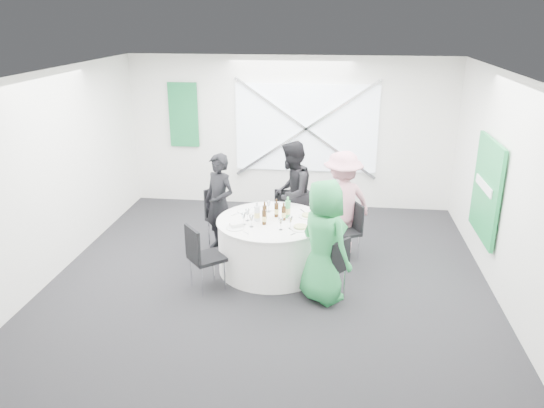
# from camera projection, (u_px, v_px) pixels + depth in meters

# --- Properties ---
(floor) EXTENTS (6.00, 6.00, 0.00)m
(floor) POSITION_uv_depth(u_px,v_px,m) (270.00, 275.00, 7.50)
(floor) COLOR black
(floor) RESTS_ON ground
(ceiling) EXTENTS (6.00, 6.00, 0.00)m
(ceiling) POSITION_uv_depth(u_px,v_px,m) (270.00, 73.00, 6.55)
(ceiling) COLOR white
(ceiling) RESTS_ON wall_back
(wall_back) EXTENTS (6.00, 0.00, 6.00)m
(wall_back) POSITION_uv_depth(u_px,v_px,m) (290.00, 133.00, 9.82)
(wall_back) COLOR white
(wall_back) RESTS_ON floor
(wall_front) EXTENTS (6.00, 0.00, 6.00)m
(wall_front) POSITION_uv_depth(u_px,v_px,m) (224.00, 292.00, 4.22)
(wall_front) COLOR white
(wall_front) RESTS_ON floor
(wall_left) EXTENTS (0.00, 6.00, 6.00)m
(wall_left) POSITION_uv_depth(u_px,v_px,m) (56.00, 173.00, 7.36)
(wall_left) COLOR white
(wall_left) RESTS_ON floor
(wall_right) EXTENTS (0.00, 6.00, 6.00)m
(wall_right) POSITION_uv_depth(u_px,v_px,m) (506.00, 189.00, 6.69)
(wall_right) COLOR white
(wall_right) RESTS_ON floor
(window_panel) EXTENTS (2.60, 0.03, 1.60)m
(window_panel) POSITION_uv_depth(u_px,v_px,m) (306.00, 128.00, 9.72)
(window_panel) COLOR white
(window_panel) RESTS_ON wall_back
(window_brace_a) EXTENTS (2.63, 0.05, 1.84)m
(window_brace_a) POSITION_uv_depth(u_px,v_px,m) (306.00, 129.00, 9.68)
(window_brace_a) COLOR silver
(window_brace_a) RESTS_ON window_panel
(window_brace_b) EXTENTS (2.63, 0.05, 1.84)m
(window_brace_b) POSITION_uv_depth(u_px,v_px,m) (306.00, 129.00, 9.68)
(window_brace_b) COLOR silver
(window_brace_b) RESTS_ON window_panel
(green_banner) EXTENTS (0.55, 0.04, 1.20)m
(green_banner) POSITION_uv_depth(u_px,v_px,m) (184.00, 115.00, 9.90)
(green_banner) COLOR #136233
(green_banner) RESTS_ON wall_back
(green_sign) EXTENTS (0.05, 1.20, 1.40)m
(green_sign) POSITION_uv_depth(u_px,v_px,m) (486.00, 189.00, 7.32)
(green_sign) COLOR #18853E
(green_sign) RESTS_ON wall_right
(banquet_table) EXTENTS (1.56, 1.56, 0.76)m
(banquet_table) POSITION_uv_depth(u_px,v_px,m) (272.00, 245.00, 7.56)
(banquet_table) COLOR silver
(banquet_table) RESTS_ON floor
(chair_back) EXTENTS (0.39, 0.40, 0.82)m
(chair_back) POSITION_uv_depth(u_px,v_px,m) (284.00, 212.00, 8.54)
(chair_back) COLOR black
(chair_back) RESTS_ON floor
(chair_back_left) EXTENTS (0.59, 0.59, 0.93)m
(chair_back_left) POSITION_uv_depth(u_px,v_px,m) (220.00, 212.00, 8.32)
(chair_back_left) COLOR black
(chair_back_left) RESTS_ON floor
(chair_back_right) EXTENTS (0.52, 0.52, 0.85)m
(chair_back_right) POSITION_uv_depth(u_px,v_px,m) (350.00, 226.00, 7.91)
(chair_back_right) COLOR black
(chair_back_right) RESTS_ON floor
(chair_front_right) EXTENTS (0.53, 0.53, 0.83)m
(chair_front_right) POSITION_uv_depth(u_px,v_px,m) (334.00, 263.00, 6.77)
(chair_front_right) COLOR black
(chair_front_right) RESTS_ON floor
(chair_front_left) EXTENTS (0.58, 0.58, 0.91)m
(chair_front_left) POSITION_uv_depth(u_px,v_px,m) (201.00, 253.00, 6.93)
(chair_front_left) COLOR black
(chair_front_left) RESTS_ON floor
(person_man_back_left) EXTENTS (0.67, 0.61, 1.54)m
(person_man_back_left) POSITION_uv_depth(u_px,v_px,m) (219.00, 203.00, 8.06)
(person_man_back_left) COLOR black
(person_man_back_left) RESTS_ON floor
(person_man_back) EXTENTS (0.58, 0.87, 1.66)m
(person_man_back) POSITION_uv_depth(u_px,v_px,m) (292.00, 193.00, 8.31)
(person_man_back) COLOR black
(person_man_back) RESTS_ON floor
(person_woman_pink) EXTENTS (1.12, 1.00, 1.60)m
(person_woman_pink) POSITION_uv_depth(u_px,v_px,m) (342.00, 203.00, 7.96)
(person_woman_pink) COLOR pink
(person_woman_pink) RESTS_ON floor
(person_woman_green) EXTENTS (0.92, 0.92, 1.61)m
(person_woman_green) POSITION_uv_depth(u_px,v_px,m) (324.00, 242.00, 6.62)
(person_woman_green) COLOR #258945
(person_woman_green) RESTS_ON floor
(plate_back) EXTENTS (0.29, 0.29, 0.01)m
(plate_back) POSITION_uv_depth(u_px,v_px,m) (273.00, 207.00, 7.89)
(plate_back) COLOR white
(plate_back) RESTS_ON banquet_table
(plate_back_left) EXTENTS (0.25, 0.25, 0.01)m
(plate_back_left) POSITION_uv_depth(u_px,v_px,m) (246.00, 211.00, 7.75)
(plate_back_left) COLOR white
(plate_back_left) RESTS_ON banquet_table
(plate_back_right) EXTENTS (0.26, 0.26, 0.04)m
(plate_back_right) POSITION_uv_depth(u_px,v_px,m) (308.00, 216.00, 7.54)
(plate_back_right) COLOR white
(plate_back_right) RESTS_ON banquet_table
(plate_front_right) EXTENTS (0.29, 0.29, 0.04)m
(plate_front_right) POSITION_uv_depth(u_px,v_px,m) (301.00, 228.00, 7.13)
(plate_front_right) COLOR white
(plate_front_right) RESTS_ON banquet_table
(plate_front_left) EXTENTS (0.25, 0.25, 0.01)m
(plate_front_left) POSITION_uv_depth(u_px,v_px,m) (235.00, 228.00, 7.14)
(plate_front_left) COLOR white
(plate_front_left) RESTS_ON banquet_table
(napkin) EXTENTS (0.20, 0.19, 0.05)m
(napkin) POSITION_uv_depth(u_px,v_px,m) (236.00, 225.00, 7.17)
(napkin) COLOR silver
(napkin) RESTS_ON plate_front_left
(beer_bottle_a) EXTENTS (0.06, 0.06, 0.26)m
(beer_bottle_a) POSITION_uv_depth(u_px,v_px,m) (265.00, 212.00, 7.44)
(beer_bottle_a) COLOR #3A210A
(beer_bottle_a) RESTS_ON banquet_table
(beer_bottle_b) EXTENTS (0.06, 0.06, 0.27)m
(beer_bottle_b) POSITION_uv_depth(u_px,v_px,m) (276.00, 210.00, 7.51)
(beer_bottle_b) COLOR #3A210A
(beer_bottle_b) RESTS_ON banquet_table
(beer_bottle_c) EXTENTS (0.06, 0.06, 0.26)m
(beer_bottle_c) POSITION_uv_depth(u_px,v_px,m) (284.00, 213.00, 7.40)
(beer_bottle_c) COLOR #3A210A
(beer_bottle_c) RESTS_ON banquet_table
(beer_bottle_d) EXTENTS (0.06, 0.06, 0.27)m
(beer_bottle_d) POSITION_uv_depth(u_px,v_px,m) (264.00, 217.00, 7.24)
(beer_bottle_d) COLOR #3A210A
(beer_bottle_d) RESTS_ON banquet_table
(green_water_bottle) EXTENTS (0.08, 0.08, 0.31)m
(green_water_bottle) POSITION_uv_depth(u_px,v_px,m) (288.00, 209.00, 7.48)
(green_water_bottle) COLOR #43AF5C
(green_water_bottle) RESTS_ON banquet_table
(clear_water_bottle) EXTENTS (0.08, 0.08, 0.28)m
(clear_water_bottle) POSITION_uv_depth(u_px,v_px,m) (257.00, 214.00, 7.37)
(clear_water_bottle) COLOR silver
(clear_water_bottle) RESTS_ON banquet_table
(wine_glass_a) EXTENTS (0.07, 0.07, 0.17)m
(wine_glass_a) POSITION_uv_depth(u_px,v_px,m) (251.00, 218.00, 7.15)
(wine_glass_a) COLOR white
(wine_glass_a) RESTS_ON banquet_table
(wine_glass_b) EXTENTS (0.07, 0.07, 0.17)m
(wine_glass_b) POSITION_uv_depth(u_px,v_px,m) (248.00, 212.00, 7.37)
(wine_glass_b) COLOR white
(wine_glass_b) RESTS_ON banquet_table
(wine_glass_c) EXTENTS (0.07, 0.07, 0.17)m
(wine_glass_c) POSITION_uv_depth(u_px,v_px,m) (269.00, 204.00, 7.69)
(wine_glass_c) COLOR white
(wine_glass_c) RESTS_ON banquet_table
(wine_glass_d) EXTENTS (0.07, 0.07, 0.17)m
(wine_glass_d) POSITION_uv_depth(u_px,v_px,m) (281.00, 221.00, 7.05)
(wine_glass_d) COLOR white
(wine_glass_d) RESTS_ON banquet_table
(wine_glass_e) EXTENTS (0.07, 0.07, 0.17)m
(wine_glass_e) POSITION_uv_depth(u_px,v_px,m) (290.00, 220.00, 7.09)
(wine_glass_e) COLOR white
(wine_glass_e) RESTS_ON banquet_table
(wine_glass_f) EXTENTS (0.07, 0.07, 0.17)m
(wine_glass_f) POSITION_uv_depth(u_px,v_px,m) (244.00, 216.00, 7.23)
(wine_glass_f) COLOR white
(wine_glass_f) RESTS_ON banquet_table
(fork_a) EXTENTS (0.09, 0.13, 0.01)m
(fork_a) POSITION_uv_depth(u_px,v_px,m) (312.00, 218.00, 7.51)
(fork_a) COLOR silver
(fork_a) RESTS_ON banquet_table
(knife_a) EXTENTS (0.09, 0.14, 0.01)m
(knife_a) POSITION_uv_depth(u_px,v_px,m) (302.00, 211.00, 7.77)
(knife_a) COLOR silver
(knife_a) RESTS_ON banquet_table
(fork_b) EXTENTS (0.11, 0.12, 0.01)m
(fork_b) POSITION_uv_depth(u_px,v_px,m) (232.00, 225.00, 7.25)
(fork_b) COLOR silver
(fork_b) RESTS_ON banquet_table
(knife_b) EXTENTS (0.11, 0.12, 0.01)m
(knife_b) POSITION_uv_depth(u_px,v_px,m) (246.00, 233.00, 6.99)
(knife_b) COLOR silver
(knife_b) RESTS_ON banquet_table
(fork_c) EXTENTS (0.15, 0.03, 0.01)m
(fork_c) POSITION_uv_depth(u_px,v_px,m) (284.00, 206.00, 7.94)
(fork_c) COLOR silver
(fork_c) RESTS_ON banquet_table
(knife_c) EXTENTS (0.15, 0.03, 0.01)m
(knife_c) POSITION_uv_depth(u_px,v_px,m) (262.00, 206.00, 7.95)
(knife_c) COLOR silver
(knife_c) RESTS_ON banquet_table
(fork_d) EXTENTS (0.10, 0.13, 0.01)m
(fork_d) POSITION_uv_depth(u_px,v_px,m) (252.00, 208.00, 7.89)
(fork_d) COLOR silver
(fork_d) RESTS_ON banquet_table
(knife_d) EXTENTS (0.09, 0.14, 0.01)m
(knife_d) POSITION_uv_depth(u_px,v_px,m) (235.00, 214.00, 7.62)
(knife_d) COLOR silver
(knife_d) RESTS_ON banquet_table
(fork_e) EXTENTS (0.10, 0.13, 0.01)m
(fork_e) POSITION_uv_depth(u_px,v_px,m) (294.00, 234.00, 6.96)
(fork_e) COLOR silver
(fork_e) RESTS_ON banquet_table
(knife_e) EXTENTS (0.11, 0.12, 0.01)m
(knife_e) POSITION_uv_depth(u_px,v_px,m) (309.00, 228.00, 7.16)
(knife_e) COLOR silver
(knife_e) RESTS_ON banquet_table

